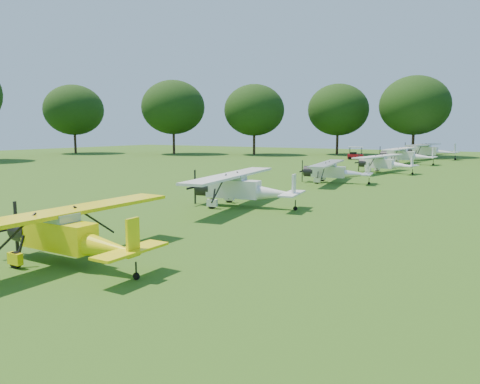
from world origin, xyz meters
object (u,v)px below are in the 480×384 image
object	(u,v)px
aircraft_7	(429,150)
golf_cart	(355,155)
aircraft_4	(334,170)
aircraft_5	(384,162)
aircraft_6	(405,154)
aircraft_3	(241,186)
aircraft_2	(67,232)

from	to	relation	value
aircraft_7	golf_cart	size ratio (longest dim) A/B	5.13
aircraft_4	aircraft_5	world-z (taller)	aircraft_5
aircraft_7	golf_cart	world-z (taller)	aircraft_7
aircraft_4	aircraft_6	distance (m)	24.65
aircraft_5	aircraft_4	bearing A→B (deg)	-87.08
aircraft_5	aircraft_7	world-z (taller)	aircraft_7
golf_cart	aircraft_5	bearing A→B (deg)	-76.46
aircraft_3	aircraft_5	distance (m)	25.43
aircraft_5	golf_cart	bearing A→B (deg)	123.95
aircraft_2	golf_cart	xyz separation A→B (m)	(-8.70, 57.26, -0.47)
aircraft_4	aircraft_3	bearing A→B (deg)	-100.99
aircraft_3	aircraft_6	bearing A→B (deg)	79.86
aircraft_3	aircraft_7	distance (m)	51.29
aircraft_7	golf_cart	bearing A→B (deg)	-136.52
aircraft_5	aircraft_3	bearing A→B (deg)	-84.48
aircraft_2	aircraft_3	xyz separation A→B (m)	(-1.15, 12.67, 0.09)
aircraft_4	aircraft_6	xyz separation A→B (m)	(0.36, 24.65, 0.22)
aircraft_3	aircraft_5	size ratio (longest dim) A/B	1.08
aircraft_2	golf_cart	bearing A→B (deg)	98.37
aircraft_2	aircraft_5	world-z (taller)	aircraft_5
aircraft_6	aircraft_5	bearing A→B (deg)	-84.55
aircraft_2	aircraft_6	world-z (taller)	aircraft_6
aircraft_5	aircraft_7	size ratio (longest dim) A/B	0.78
aircraft_6	aircraft_4	bearing A→B (deg)	-88.82
aircraft_4	golf_cart	bearing A→B (deg)	94.65
aircraft_6	golf_cart	world-z (taller)	aircraft_6
aircraft_2	aircraft_5	size ratio (longest dim) A/B	0.99
aircraft_3	aircraft_5	xyz separation A→B (m)	(1.46, 25.38, -0.08)
aircraft_2	aircraft_4	world-z (taller)	aircraft_2
aircraft_2	aircraft_3	size ratio (longest dim) A/B	0.92
aircraft_5	aircraft_7	bearing A→B (deg)	99.03
aircraft_2	golf_cart	distance (m)	57.92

